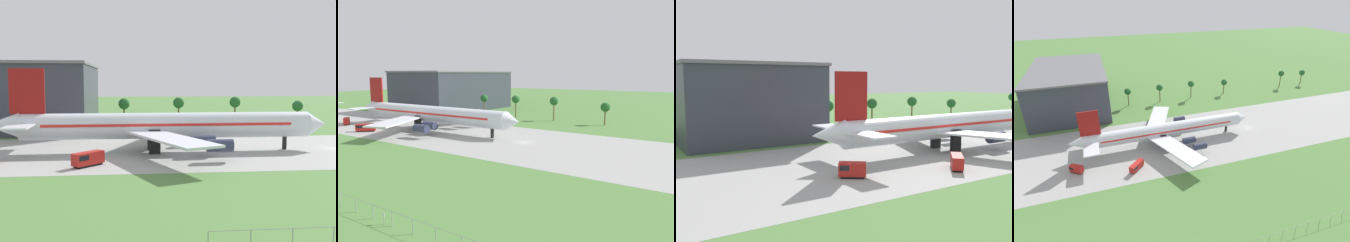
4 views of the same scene
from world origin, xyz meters
The scene contains 9 objects.
ground_plane centered at (0.00, 0.00, 0.00)m, with size 600.00×600.00×0.00m, color #517F3D.
taxiway_strip centered at (0.00, 0.00, 0.01)m, with size 320.00×44.00×0.02m.
jet_airliner centered at (-39.39, 0.13, 5.68)m, with size 75.11×53.23×18.21m.
baggage_tug centered at (-54.42, -14.77, 1.42)m, with size 5.87×5.90×2.65m.
catering_van centered at (-74.40, -9.43, 1.45)m, with size 4.95×4.36×2.70m.
perimeter_fence centered at (0.00, -55.00, 1.45)m, with size 80.10×0.10×2.10m.
no_stopping_sign centered at (10.70, -55.31, 1.05)m, with size 0.44×0.08×1.68m.
terminal_building centered at (-76.66, 55.00, 10.52)m, with size 36.72×61.20×21.00m.
palm_tree_row centered at (6.70, 44.34, 7.75)m, with size 119.84×3.60×10.37m.
Camera 2 is at (46.69, -80.60, 19.90)m, focal length 35.00 mm.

